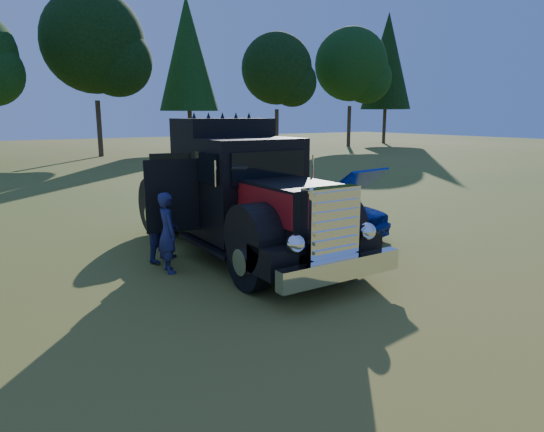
{
  "coord_description": "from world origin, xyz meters",
  "views": [
    {
      "loc": [
        -5.22,
        -8.08,
        3.07
      ],
      "look_at": [
        0.02,
        0.0,
        1.06
      ],
      "focal_mm": 32.0,
      "sensor_mm": 36.0,
      "label": 1
    }
  ],
  "objects_px": {
    "diamond_t_truck": "(242,198)",
    "hotrod_coupe": "(318,207)",
    "spectator_near": "(168,233)",
    "spectator_far": "(166,218)"
  },
  "relations": [
    {
      "from": "diamond_t_truck",
      "to": "hotrod_coupe",
      "type": "height_order",
      "value": "diamond_t_truck"
    },
    {
      "from": "diamond_t_truck",
      "to": "spectator_near",
      "type": "height_order",
      "value": "diamond_t_truck"
    },
    {
      "from": "diamond_t_truck",
      "to": "spectator_near",
      "type": "bearing_deg",
      "value": -171.03
    },
    {
      "from": "hotrod_coupe",
      "to": "spectator_far",
      "type": "height_order",
      "value": "hotrod_coupe"
    },
    {
      "from": "diamond_t_truck",
      "to": "hotrod_coupe",
      "type": "relative_size",
      "value": 1.66
    },
    {
      "from": "hotrod_coupe",
      "to": "spectator_near",
      "type": "xyz_separation_m",
      "value": [
        -4.59,
        -1.06,
        0.12
      ]
    },
    {
      "from": "spectator_far",
      "to": "diamond_t_truck",
      "type": "bearing_deg",
      "value": -51.99
    },
    {
      "from": "spectator_near",
      "to": "hotrod_coupe",
      "type": "bearing_deg",
      "value": -71.87
    },
    {
      "from": "hotrod_coupe",
      "to": "spectator_far",
      "type": "bearing_deg",
      "value": -176.32
    },
    {
      "from": "hotrod_coupe",
      "to": "spectator_near",
      "type": "relative_size",
      "value": 2.69
    }
  ]
}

